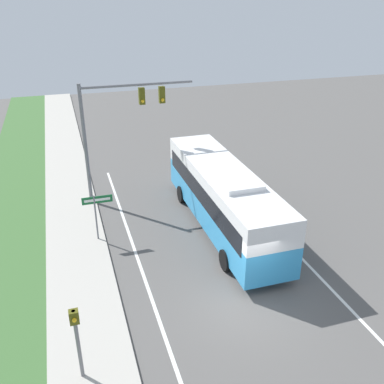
{
  "coord_description": "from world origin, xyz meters",
  "views": [
    {
      "loc": [
        -6.12,
        -11.96,
        11.18
      ],
      "look_at": [
        -0.2,
        6.92,
        1.76
      ],
      "focal_mm": 40.0,
      "sensor_mm": 36.0,
      "label": 1
    }
  ],
  "objects_px": {
    "bus": "(223,194)",
    "street_sign": "(97,209)",
    "pedestrian_signal": "(77,333)",
    "signal_gantry": "(117,118)"
  },
  "relations": [
    {
      "from": "bus",
      "to": "street_sign",
      "type": "xyz_separation_m",
      "value": [
        -6.19,
        0.61,
        -0.16
      ]
    },
    {
      "from": "pedestrian_signal",
      "to": "street_sign",
      "type": "bearing_deg",
      "value": 79.99
    },
    {
      "from": "pedestrian_signal",
      "to": "street_sign",
      "type": "distance_m",
      "value": 8.3
    },
    {
      "from": "street_sign",
      "to": "bus",
      "type": "bearing_deg",
      "value": -5.59
    },
    {
      "from": "bus",
      "to": "signal_gantry",
      "type": "height_order",
      "value": "signal_gantry"
    },
    {
      "from": "signal_gantry",
      "to": "pedestrian_signal",
      "type": "bearing_deg",
      "value": -104.6
    },
    {
      "from": "signal_gantry",
      "to": "street_sign",
      "type": "relative_size",
      "value": 2.77
    },
    {
      "from": "signal_gantry",
      "to": "pedestrian_signal",
      "type": "relative_size",
      "value": 2.5
    },
    {
      "from": "signal_gantry",
      "to": "street_sign",
      "type": "distance_m",
      "value": 5.68
    },
    {
      "from": "pedestrian_signal",
      "to": "signal_gantry",
      "type": "bearing_deg",
      "value": 75.4
    }
  ]
}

